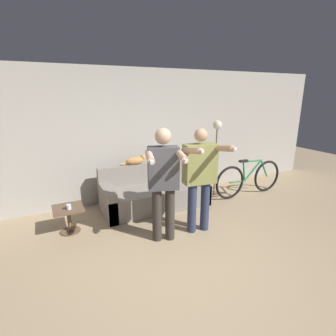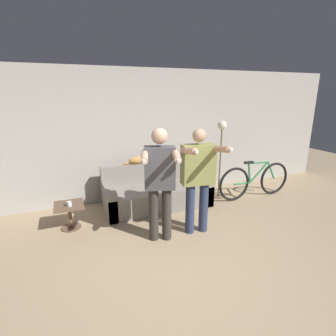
# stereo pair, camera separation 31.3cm
# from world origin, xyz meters

# --- Properties ---
(ground_plane) EXTENTS (16.00, 16.00, 0.00)m
(ground_plane) POSITION_xyz_m (0.00, 0.00, 0.00)
(ground_plane) COLOR tan
(wall_back) EXTENTS (10.00, 0.05, 2.60)m
(wall_back) POSITION_xyz_m (0.00, 2.74, 1.30)
(wall_back) COLOR #B7B2A8
(wall_back) RESTS_ON ground_plane
(couch) EXTENTS (2.01, 0.83, 0.80)m
(couch) POSITION_xyz_m (0.40, 2.11, 0.26)
(couch) COLOR gray
(couch) RESTS_ON ground_plane
(person_left) EXTENTS (0.63, 0.77, 1.68)m
(person_left) POSITION_xyz_m (0.04, 0.93, 0.97)
(person_left) COLOR #38332D
(person_left) RESTS_ON ground_plane
(person_right) EXTENTS (0.62, 0.72, 1.64)m
(person_right) POSITION_xyz_m (0.65, 0.93, 0.96)
(person_right) COLOR #2D3856
(person_right) RESTS_ON ground_plane
(cat) EXTENTS (0.51, 0.14, 0.17)m
(cat) POSITION_xyz_m (0.14, 2.42, 0.88)
(cat) COLOR tan
(cat) RESTS_ON couch
(floor_lamp) EXTENTS (0.27, 0.27, 1.60)m
(floor_lamp) POSITION_xyz_m (1.77, 2.08, 1.16)
(floor_lamp) COLOR #756047
(floor_lamp) RESTS_ON ground_plane
(side_table) EXTENTS (0.45, 0.45, 0.41)m
(side_table) POSITION_xyz_m (-1.20, 1.80, 0.30)
(side_table) COLOR brown
(side_table) RESTS_ON ground_plane
(cup) EXTENTS (0.07, 0.07, 0.08)m
(cup) POSITION_xyz_m (-1.19, 1.73, 0.45)
(cup) COLOR silver
(cup) RESTS_ON side_table
(bicycle) EXTENTS (1.73, 0.07, 0.80)m
(bicycle) POSITION_xyz_m (2.45, 1.78, 0.37)
(bicycle) COLOR black
(bicycle) RESTS_ON ground_plane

